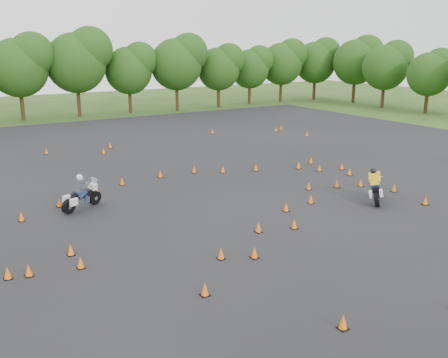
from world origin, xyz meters
name	(u,v)px	position (x,y,z in m)	size (l,w,h in m)	color
ground	(268,222)	(0.00, 0.00, 0.00)	(140.00, 140.00, 0.00)	#2D5119
asphalt_pad	(206,191)	(0.00, 6.00, 0.01)	(62.00, 62.00, 0.00)	black
treeline	(99,79)	(3.56, 34.95, 4.56)	(87.39, 32.33, 10.66)	#204413
traffic_cones	(207,188)	(-0.01, 5.86, 0.23)	(36.44, 32.84, 0.45)	orange
rider_grey	(80,191)	(-7.02, 6.59, 0.97)	(2.50, 0.77, 1.93)	#3B3E42
rider_yellow	(379,185)	(6.87, -0.65, 0.97)	(2.50, 0.77, 1.93)	yellow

